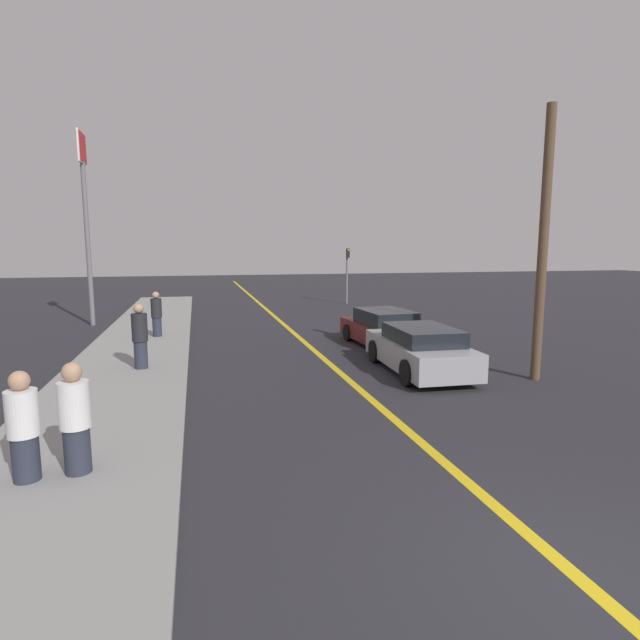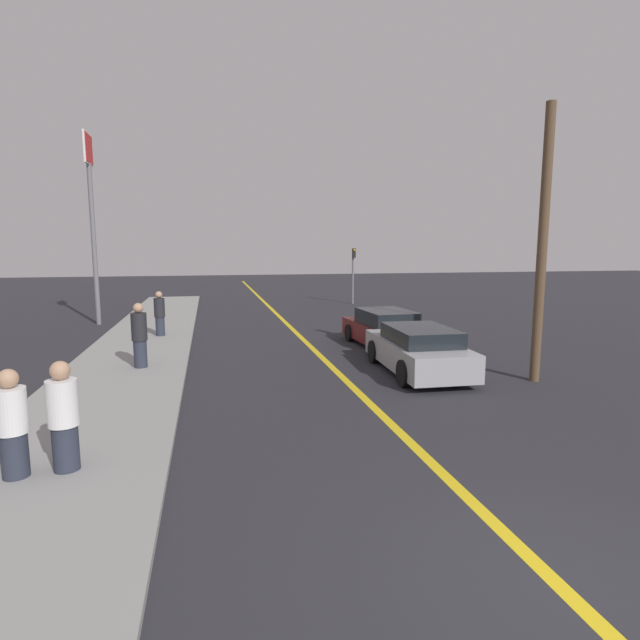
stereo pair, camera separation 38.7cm
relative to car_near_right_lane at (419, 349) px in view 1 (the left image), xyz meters
The scene contains 12 objects.
ground_plane 8.83m from the car_near_right_lane, 103.98° to the right, with size 120.00×120.00×0.00m, color #28282D.
road_center_line 9.71m from the car_near_right_lane, 102.68° to the left, with size 0.20×60.00×0.01m.
sidewalk_left 10.55m from the car_near_right_lane, 137.90° to the left, with size 3.29×31.21×0.11m.
car_near_right_lane is the anchor object (origin of this frame).
car_ahead_center 3.66m from the car_near_right_lane, 84.24° to the left, with size 2.01×4.18×1.29m.
pedestrian_near_curb 9.58m from the car_near_right_lane, 149.82° to the right, with size 0.43×0.43×1.59m.
pedestrian_mid_group 8.98m from the car_near_right_lane, 148.25° to the right, with size 0.43×0.43×1.65m.
pedestrian_far_standing 7.63m from the car_near_right_lane, 166.17° to the left, with size 0.42×0.42×1.78m.
pedestrian_by_sign 10.11m from the car_near_right_lane, 136.52° to the left, with size 0.39×0.39×1.67m.
traffic_light 17.09m from the car_near_right_lane, 79.66° to the left, with size 0.18×0.40×3.36m.
roadside_sign 16.06m from the car_near_right_lane, 132.75° to the left, with size 0.20×1.37×8.22m.
utility_pole 4.06m from the car_near_right_lane, 28.97° to the right, with size 0.24×0.24×6.83m.
Camera 1 is at (-3.73, -3.76, 3.38)m, focal length 28.00 mm.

